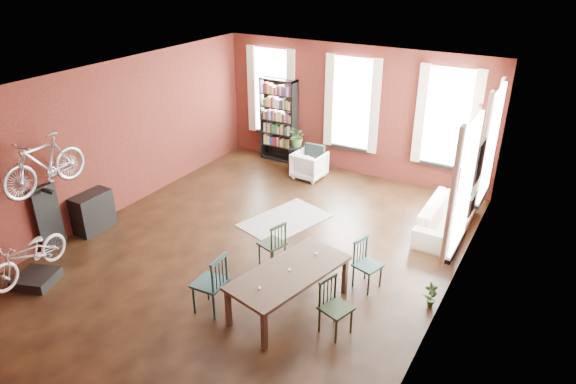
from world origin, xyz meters
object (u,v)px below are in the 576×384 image
Objects in this scene: dining_chair_b at (272,243)px; dining_chair_a at (210,283)px; bookshelf at (279,120)px; plant_stand at (296,159)px; dining_chair_c at (336,308)px; bicycle_floor at (24,236)px; dining_table at (289,289)px; console_table at (93,212)px; white_armchair at (309,164)px; bike_trainer at (36,279)px; dining_chair_d at (368,265)px; cream_sofa at (447,213)px.

dining_chair_a is at bearing 10.79° from dining_chair_b.
bookshelf reaches higher than plant_stand.
bicycle_floor is at bearing 123.50° from dining_chair_c.
console_table reaches higher than dining_table.
dining_chair_b is 5.20m from bookshelf.
white_armchair is at bearing -171.27° from dining_chair_a.
bookshelf is 3.36× the size of plant_stand.
console_table is at bearing -106.04° from dining_chair_a.
dining_table is 2.71× the size of white_armchair.
dining_chair_c is at bearing 75.24° from dining_chair_b.
dining_chair_d is at bearing 28.97° from bike_trainer.
dining_table is at bearing 159.02° from dining_chair_d.
dining_chair_d is at bearing 65.74° from dining_table.
bookshelf reaches higher than dining_chair_c.
dining_chair_d is 5.64m from console_table.
dining_table reaches higher than plant_stand.
bicycle_floor reaches higher than console_table.
plant_stand reaches higher than bike_trainer.
dining_chair_c is 7.08m from bookshelf.
dining_chair_a is 2.00m from dining_chair_c.
bookshelf is 1.63m from white_armchair.
dining_chair_c is 0.59× the size of bicycle_floor.
dining_chair_c is at bearing -55.37° from plant_stand.
dining_table is 2.30× the size of dining_chair_b.
bicycle_floor is (-0.02, -0.01, 0.85)m from bike_trainer.
dining_chair_b is 4.00m from white_armchair.
console_table reaches higher than plant_stand.
cream_sofa is (4.95, -1.70, -0.69)m from bookshelf.
dining_table is 2.53× the size of console_table.
white_armchair is at bearing 66.83° from bicycle_floor.
bike_trainer is at bearing 135.39° from dining_chair_d.
dining_chair_d reaches higher than plant_stand.
dining_chair_a reaches higher than dining_chair_d.
dining_chair_d is (0.86, 1.13, 0.09)m from dining_table.
dining_chair_a is 0.49× the size of cream_sofa.
dining_chair_c is at bearing 101.57° from dining_chair_a.
dining_chair_a reaches higher than dining_table.
dining_chair_c reaches higher than dining_chair_b.
dining_chair_b is 4.13m from bicycle_floor.
dining_chair_d is 0.42× the size of cream_sofa.
white_armchair is 0.56m from plant_stand.
cream_sofa is at bearing 37.53° from bicycle_floor.
bicycle_floor reaches higher than dining_chair_a.
dining_chair_a is 5.08m from cream_sofa.
bicycle_floor reaches higher than dining_table.
dining_chair_c is 0.41× the size of bookshelf.
cream_sofa is at bearing 29.33° from console_table.
dining_chair_d is 2.67m from cream_sofa.
cream_sofa is 7.74m from bike_trainer.
dining_table is 6.44m from bookshelf.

